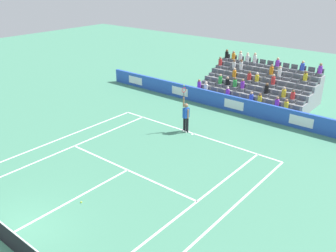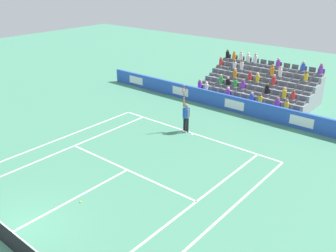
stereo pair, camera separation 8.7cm
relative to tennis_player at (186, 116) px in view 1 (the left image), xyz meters
name	(u,v)px [view 1 (the left image)]	position (x,y,z in m)	size (l,w,h in m)	color
ground_plane	(0,240)	(-0.56, 11.82, -0.99)	(80.00, 80.00, 0.00)	#47896B
line_baseline	(194,134)	(-0.56, -0.07, -0.99)	(10.97, 0.10, 0.01)	white
line_service	(127,170)	(-0.56, 5.42, -0.99)	(8.23, 0.10, 0.01)	white
line_centre_service	(73,200)	(-0.56, 8.62, -0.99)	(0.10, 6.40, 0.01)	white
line_singles_sideline_left	(68,149)	(3.56, 5.88, -0.99)	(0.10, 11.89, 0.01)	white
line_singles_sideline_right	(191,206)	(-4.67, 5.88, -0.99)	(0.10, 11.89, 0.01)	white
line_doubles_sideline_left	(53,142)	(4.93, 5.88, -0.99)	(0.10, 11.89, 0.01)	white
line_doubles_sideline_right	(219,220)	(-6.04, 5.88, -0.99)	(0.10, 11.89, 0.01)	white
line_centre_mark	(193,134)	(-0.56, 0.03, -0.99)	(0.10, 0.20, 0.01)	white
sponsor_barrier	(235,104)	(-0.56, -4.76, -0.46)	(22.99, 0.22, 1.07)	blue
tennis_player	(186,116)	(0.00, 0.00, 0.00)	(0.51, 0.39, 2.85)	black
stadium_stand	(259,88)	(-0.55, -8.32, -0.16)	(8.06, 4.75, 3.05)	gray
loose_tennis_ball	(81,202)	(-1.00, 8.56, -0.96)	(0.07, 0.07, 0.07)	#D1E533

